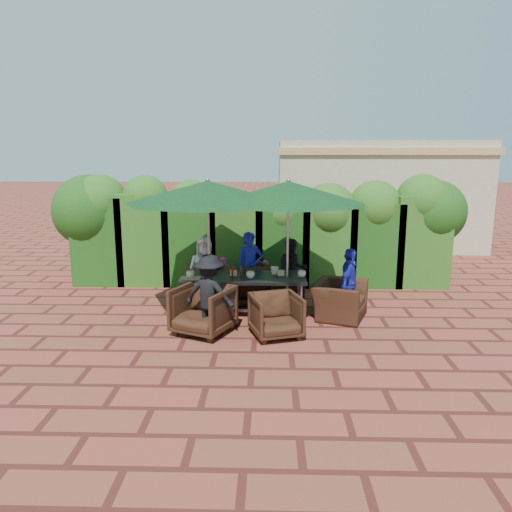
{
  "coord_description": "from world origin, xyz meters",
  "views": [
    {
      "loc": [
        0.24,
        -8.55,
        2.9
      ],
      "look_at": [
        -0.02,
        0.4,
        1.02
      ],
      "focal_mm": 35.0,
      "sensor_mm": 36.0,
      "label": 1
    }
  ],
  "objects_px": {
    "umbrella_right": "(288,193)",
    "chair_near_left": "(203,308)",
    "umbrella_left": "(208,192)",
    "chair_far_left": "(207,280)",
    "chair_far_right": "(284,283)",
    "chair_end_right": "(339,294)",
    "dining_table": "(244,280)",
    "chair_near_right": "(276,314)",
    "chair_far_mid": "(246,282)"
  },
  "relations": [
    {
      "from": "chair_far_left",
      "to": "chair_near_left",
      "type": "xyz_separation_m",
      "value": [
        0.17,
        -1.9,
        0.05
      ]
    },
    {
      "from": "umbrella_left",
      "to": "umbrella_right",
      "type": "xyz_separation_m",
      "value": [
        1.37,
        -0.04,
        -0.0
      ]
    },
    {
      "from": "chair_near_left",
      "to": "dining_table",
      "type": "bearing_deg",
      "value": 78.19
    },
    {
      "from": "chair_far_mid",
      "to": "dining_table",
      "type": "bearing_deg",
      "value": 69.87
    },
    {
      "from": "dining_table",
      "to": "chair_end_right",
      "type": "bearing_deg",
      "value": 1.21
    },
    {
      "from": "chair_far_left",
      "to": "chair_end_right",
      "type": "height_order",
      "value": "chair_end_right"
    },
    {
      "from": "dining_table",
      "to": "chair_far_left",
      "type": "height_order",
      "value": "chair_far_left"
    },
    {
      "from": "dining_table",
      "to": "umbrella_right",
      "type": "distance_m",
      "value": 1.72
    },
    {
      "from": "chair_far_mid",
      "to": "chair_near_left",
      "type": "height_order",
      "value": "chair_near_left"
    },
    {
      "from": "chair_far_left",
      "to": "chair_near_left",
      "type": "relative_size",
      "value": 0.9
    },
    {
      "from": "chair_near_left",
      "to": "chair_near_right",
      "type": "height_order",
      "value": "chair_near_left"
    },
    {
      "from": "umbrella_left",
      "to": "chair_near_left",
      "type": "xyz_separation_m",
      "value": [
        -0.01,
        -0.87,
        -1.78
      ]
    },
    {
      "from": "dining_table",
      "to": "chair_end_right",
      "type": "height_order",
      "value": "chair_end_right"
    },
    {
      "from": "chair_far_left",
      "to": "chair_end_right",
      "type": "distance_m",
      "value": 2.69
    },
    {
      "from": "umbrella_left",
      "to": "chair_far_mid",
      "type": "distance_m",
      "value": 2.05
    },
    {
      "from": "umbrella_right",
      "to": "chair_near_left",
      "type": "xyz_separation_m",
      "value": [
        -1.38,
        -0.83,
        -1.78
      ]
    },
    {
      "from": "umbrella_left",
      "to": "chair_near_right",
      "type": "bearing_deg",
      "value": -40.0
    },
    {
      "from": "chair_far_right",
      "to": "chair_near_left",
      "type": "bearing_deg",
      "value": 41.68
    },
    {
      "from": "chair_far_right",
      "to": "chair_near_right",
      "type": "distance_m",
      "value": 2.03
    },
    {
      "from": "umbrella_left",
      "to": "chair_end_right",
      "type": "bearing_deg",
      "value": 0.0
    },
    {
      "from": "umbrella_left",
      "to": "chair_far_right",
      "type": "height_order",
      "value": "umbrella_left"
    },
    {
      "from": "umbrella_left",
      "to": "chair_far_right",
      "type": "xyz_separation_m",
      "value": [
        1.35,
        1.03,
        -1.87
      ]
    },
    {
      "from": "umbrella_right",
      "to": "chair_far_mid",
      "type": "relative_size",
      "value": 3.08
    },
    {
      "from": "chair_far_right",
      "to": "chair_end_right",
      "type": "distance_m",
      "value": 1.41
    },
    {
      "from": "umbrella_left",
      "to": "chair_far_left",
      "type": "distance_m",
      "value": 2.11
    },
    {
      "from": "umbrella_left",
      "to": "umbrella_right",
      "type": "bearing_deg",
      "value": -1.71
    },
    {
      "from": "umbrella_right",
      "to": "chair_near_left",
      "type": "height_order",
      "value": "umbrella_right"
    },
    {
      "from": "chair_near_left",
      "to": "chair_near_right",
      "type": "xyz_separation_m",
      "value": [
        1.18,
        -0.12,
        -0.05
      ]
    },
    {
      "from": "umbrella_left",
      "to": "chair_far_left",
      "type": "bearing_deg",
      "value": 99.99
    },
    {
      "from": "dining_table",
      "to": "umbrella_right",
      "type": "bearing_deg",
      "value": -0.4
    },
    {
      "from": "umbrella_right",
      "to": "umbrella_left",
      "type": "bearing_deg",
      "value": 178.29
    },
    {
      "from": "dining_table",
      "to": "chair_near_right",
      "type": "distance_m",
      "value": 1.14
    },
    {
      "from": "umbrella_left",
      "to": "chair_end_right",
      "type": "xyz_separation_m",
      "value": [
        2.3,
        0.0,
        -1.79
      ]
    },
    {
      "from": "dining_table",
      "to": "chair_far_mid",
      "type": "distance_m",
      "value": 0.87
    },
    {
      "from": "chair_far_left",
      "to": "chair_far_right",
      "type": "relative_size",
      "value": 1.12
    },
    {
      "from": "chair_far_mid",
      "to": "chair_far_right",
      "type": "xyz_separation_m",
      "value": [
        0.74,
        0.23,
        -0.08
      ]
    },
    {
      "from": "umbrella_right",
      "to": "chair_far_right",
      "type": "relative_size",
      "value": 3.83
    },
    {
      "from": "chair_far_left",
      "to": "chair_near_right",
      "type": "height_order",
      "value": "chair_far_left"
    },
    {
      "from": "chair_far_mid",
      "to": "chair_end_right",
      "type": "bearing_deg",
      "value": 133.95
    },
    {
      "from": "chair_far_left",
      "to": "chair_far_right",
      "type": "height_order",
      "value": "chair_far_left"
    },
    {
      "from": "chair_far_right",
      "to": "chair_near_right",
      "type": "relative_size",
      "value": 0.91
    },
    {
      "from": "umbrella_right",
      "to": "chair_end_right",
      "type": "xyz_separation_m",
      "value": [
        0.93,
        0.04,
        -1.79
      ]
    },
    {
      "from": "chair_near_left",
      "to": "chair_end_right",
      "type": "xyz_separation_m",
      "value": [
        2.31,
        0.87,
        -0.0
      ]
    },
    {
      "from": "chair_far_left",
      "to": "chair_end_right",
      "type": "relative_size",
      "value": 0.79
    },
    {
      "from": "chair_far_mid",
      "to": "chair_far_right",
      "type": "bearing_deg",
      "value": 176.61
    },
    {
      "from": "umbrella_left",
      "to": "chair_far_left",
      "type": "height_order",
      "value": "umbrella_left"
    },
    {
      "from": "chair_end_right",
      "to": "dining_table",
      "type": "bearing_deg",
      "value": 111.47
    },
    {
      "from": "umbrella_left",
      "to": "umbrella_right",
      "type": "height_order",
      "value": "same"
    },
    {
      "from": "dining_table",
      "to": "chair_far_left",
      "type": "relative_size",
      "value": 2.82
    },
    {
      "from": "umbrella_right",
      "to": "chair_near_left",
      "type": "distance_m",
      "value": 2.4
    }
  ]
}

